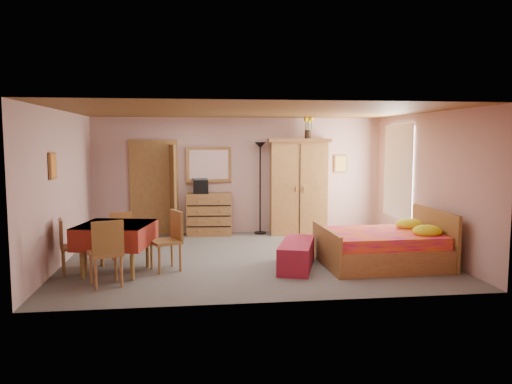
{
  "coord_description": "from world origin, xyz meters",
  "views": [
    {
      "loc": [
        -1.05,
        -8.72,
        2.11
      ],
      "look_at": [
        0.1,
        0.3,
        1.15
      ],
      "focal_mm": 35.0,
      "sensor_mm": 36.0,
      "label": 1
    }
  ],
  "objects": [
    {
      "name": "bed",
      "position": [
        2.09,
        -0.8,
        0.46
      ],
      "size": [
        2.03,
        1.61,
        0.93
      ],
      "primitive_type": "cube",
      "rotation": [
        0.0,
        0.0,
        0.02
      ],
      "color": "#D21461",
      "rests_on": "floor"
    },
    {
      "name": "bench",
      "position": [
        0.63,
        -0.82,
        0.22
      ],
      "size": [
        0.87,
        1.4,
        0.44
      ],
      "primitive_type": "cube",
      "rotation": [
        0.0,
        0.0,
        -0.31
      ],
      "color": "maroon",
      "rests_on": "floor"
    },
    {
      "name": "chair_west",
      "position": [
        -2.92,
        -0.71,
        0.44
      ],
      "size": [
        0.5,
        0.5,
        0.88
      ],
      "primitive_type": "cube",
      "rotation": [
        0.0,
        0.0,
        -1.27
      ],
      "color": "olive",
      "rests_on": "floor"
    },
    {
      "name": "wall_mirror",
      "position": [
        -0.69,
        2.46,
        1.55
      ],
      "size": [
        1.0,
        0.12,
        0.79
      ],
      "primitive_type": "cube",
      "rotation": [
        0.0,
        0.0,
        0.07
      ],
      "color": "white",
      "rests_on": "wall_back"
    },
    {
      "name": "chair_south",
      "position": [
        -2.31,
        -1.44,
        0.49
      ],
      "size": [
        0.57,
        0.57,
        0.98
      ],
      "primitive_type": "cube",
      "rotation": [
        0.0,
        0.0,
        0.37
      ],
      "color": "#B0723B",
      "rests_on": "floor"
    },
    {
      "name": "floor",
      "position": [
        0.0,
        0.0,
        0.0
      ],
      "size": [
        6.5,
        6.5,
        0.0
      ],
      "primitive_type": "plane",
      "color": "#5E5A53",
      "rests_on": "ground"
    },
    {
      "name": "stereo",
      "position": [
        -0.87,
        2.25,
        1.08
      ],
      "size": [
        0.34,
        0.25,
        0.31
      ],
      "primitive_type": "cube",
      "rotation": [
        0.0,
        0.0,
        -0.03
      ],
      "color": "black",
      "rests_on": "chest_of_drawers"
    },
    {
      "name": "dining_table",
      "position": [
        -2.27,
        -0.76,
        0.39
      ],
      "size": [
        1.27,
        1.27,
        0.79
      ],
      "primitive_type": "cube",
      "rotation": [
        0.0,
        0.0,
        -0.21
      ],
      "color": "maroon",
      "rests_on": "floor"
    },
    {
      "name": "wall_right",
      "position": [
        3.25,
        0.0,
        1.3
      ],
      "size": [
        0.1,
        5.0,
        2.6
      ],
      "primitive_type": "cube",
      "color": "tan",
      "rests_on": "floor"
    },
    {
      "name": "picture_left",
      "position": [
        -3.22,
        -0.6,
        1.7
      ],
      "size": [
        0.04,
        0.32,
        0.42
      ],
      "primitive_type": "cube",
      "color": "orange",
      "rests_on": "wall_left"
    },
    {
      "name": "chair_east",
      "position": [
        -1.5,
        -0.7,
        0.48
      ],
      "size": [
        0.58,
        0.58,
        0.96
      ],
      "primitive_type": "cube",
      "rotation": [
        0.0,
        0.0,
        2.0
      ],
      "color": "#A37037",
      "rests_on": "floor"
    },
    {
      "name": "picture_back",
      "position": [
        2.35,
        2.47,
        1.55
      ],
      "size": [
        0.3,
        0.04,
        0.4
      ],
      "primitive_type": "cube",
      "color": "#D8BF59",
      "rests_on": "wall_back"
    },
    {
      "name": "wardrobe",
      "position": [
        1.29,
        2.16,
        1.07
      ],
      "size": [
        1.41,
        0.81,
        2.13
      ],
      "primitive_type": "cube",
      "rotation": [
        0.0,
        0.0,
        -0.08
      ],
      "color": "#AB733A",
      "rests_on": "floor"
    },
    {
      "name": "ceiling",
      "position": [
        0.0,
        0.0,
        2.6
      ],
      "size": [
        6.5,
        6.5,
        0.0
      ],
      "primitive_type": "plane",
      "rotation": [
        3.14,
        0.0,
        0.0
      ],
      "color": "brown",
      "rests_on": "wall_back"
    },
    {
      "name": "floor_lamp",
      "position": [
        0.44,
        2.27,
        1.03
      ],
      "size": [
        0.29,
        0.29,
        2.05
      ],
      "primitive_type": "cube",
      "rotation": [
        0.0,
        0.0,
        0.12
      ],
      "color": "black",
      "rests_on": "floor"
    },
    {
      "name": "window",
      "position": [
        3.21,
        1.2,
        1.45
      ],
      "size": [
        0.08,
        1.4,
        1.95
      ],
      "primitive_type": "cube",
      "color": "white",
      "rests_on": "wall_right"
    },
    {
      "name": "wall_back",
      "position": [
        0.0,
        2.5,
        1.3
      ],
      "size": [
        6.5,
        0.1,
        2.6
      ],
      "primitive_type": "cube",
      "color": "tan",
      "rests_on": "floor"
    },
    {
      "name": "doorway",
      "position": [
        -1.9,
        2.47,
        1.02
      ],
      "size": [
        1.06,
        0.12,
        2.15
      ],
      "primitive_type": "cube",
      "color": "#9E6B35",
      "rests_on": "floor"
    },
    {
      "name": "sunflower_vase",
      "position": [
        1.51,
        2.21,
        2.39
      ],
      "size": [
        0.21,
        0.21,
        0.51
      ],
      "primitive_type": "cube",
      "rotation": [
        0.0,
        0.0,
        0.03
      ],
      "color": "yellow",
      "rests_on": "wardrobe"
    },
    {
      "name": "chair_north",
      "position": [
        -2.26,
        -0.01,
        0.42
      ],
      "size": [
        0.47,
        0.47,
        0.84
      ],
      "primitive_type": "cube",
      "rotation": [
        0.0,
        0.0,
        3.41
      ],
      "color": "olive",
      "rests_on": "floor"
    },
    {
      "name": "wall_front",
      "position": [
        0.0,
        -2.5,
        1.3
      ],
      "size": [
        6.5,
        0.1,
        2.6
      ],
      "primitive_type": "cube",
      "color": "tan",
      "rests_on": "floor"
    },
    {
      "name": "chest_of_drawers",
      "position": [
        -0.69,
        2.25,
        0.46
      ],
      "size": [
        1.01,
        0.56,
        0.93
      ],
      "primitive_type": "cube",
      "rotation": [
        0.0,
        0.0,
        -0.07
      ],
      "color": "brown",
      "rests_on": "floor"
    },
    {
      "name": "wall_left",
      "position": [
        -3.25,
        0.0,
        1.3
      ],
      "size": [
        0.1,
        5.0,
        2.6
      ],
      "primitive_type": "cube",
      "color": "tan",
      "rests_on": "floor"
    }
  ]
}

